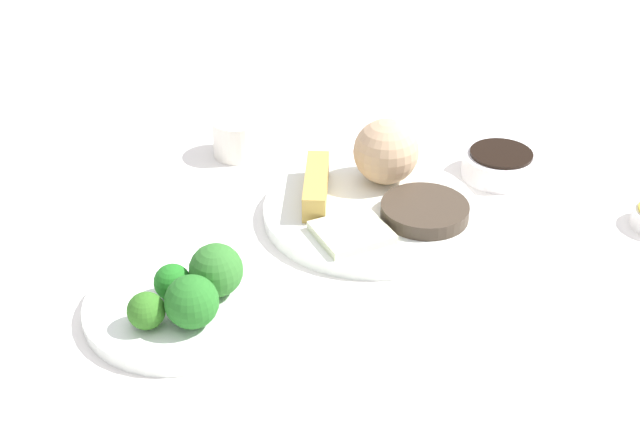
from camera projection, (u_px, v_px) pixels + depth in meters
tabletop at (375, 226)px, 1.01m from camera, size 2.20×2.20×0.02m
main_plate at (369, 212)px, 1.00m from camera, size 0.26×0.26×0.02m
rice_scoop at (386, 152)px, 1.03m from camera, size 0.08×0.08×0.08m
spring_roll at (316, 186)px, 1.01m from camera, size 0.11×0.10×0.03m
crab_rangoon_wonton at (352, 232)px, 0.94m from camera, size 0.10×0.09×0.01m
stir_fry_heap at (425, 211)px, 0.97m from camera, size 0.10×0.10×0.02m
broccoli_plate at (181, 305)px, 0.85m from camera, size 0.20×0.20×0.01m
broccoli_floret_0 at (173, 282)px, 0.84m from camera, size 0.04×0.04×0.04m
broccoli_floret_1 at (146, 311)px, 0.80m from camera, size 0.04×0.04×0.04m
broccoli_floret_2 at (192, 302)px, 0.80m from camera, size 0.05×0.05×0.05m
broccoli_floret_4 at (216, 270)px, 0.84m from camera, size 0.06×0.06×0.06m
soy_sauce_bowl at (500, 165)px, 1.08m from camera, size 0.10×0.10×0.03m
soy_sauce_bowl_liquid at (501, 154)px, 1.07m from camera, size 0.08×0.08×0.00m
teacup at (238, 137)px, 1.13m from camera, size 0.07×0.07×0.05m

